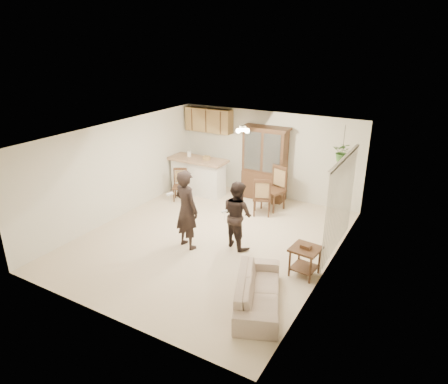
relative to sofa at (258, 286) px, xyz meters
The scene contains 23 objects.
floor 2.65m from the sofa, 140.52° to the left, with size 6.50×6.50×0.00m, color beige.
ceiling 3.38m from the sofa, 140.52° to the left, with size 5.50×6.50×0.02m, color white.
wall_back 5.39m from the sofa, 112.39° to the left, with size 5.50×0.02×2.50m, color beige.
wall_front 2.72m from the sofa, 142.06° to the right, with size 5.50×0.02×2.50m, color beige.
wall_left 5.14m from the sofa, 160.74° to the left, with size 0.02×6.50×2.50m, color beige.
wall_right 2.02m from the sofa, 66.58° to the left, with size 0.02×6.50×2.50m, color beige.
breakfast_bar 5.59m from the sofa, 133.96° to the left, with size 1.60×0.55×1.00m, color white.
bar_top 5.63m from the sofa, 133.96° to the left, with size 1.75×0.70×0.08m, color tan.
upper_cabinets 6.39m from the sofa, 129.64° to the left, with size 1.50×0.34×0.70m, color olive.
vertical_blinds 2.76m from the sofa, 75.11° to the left, with size 0.06×2.30×2.10m, color beige, non-canonical shape.
ceiling_fixture 3.96m from the sofa, 122.48° to the left, with size 0.36×0.36×0.20m, color #FFEDBF, non-canonical shape.
hanging_plant 4.34m from the sofa, 86.16° to the left, with size 0.43×0.37×0.48m, color #265321.
plant_cord 4.46m from the sofa, 86.16° to the left, with size 0.01×0.01×0.65m, color #29241E.
sofa is the anchor object (origin of this frame).
adult 2.60m from the sofa, 153.91° to the left, with size 0.66×0.43×1.80m, color black.
child 2.17m from the sofa, 127.91° to the left, with size 0.66×0.51×1.35m, color black.
china_hutch 5.08m from the sofa, 113.35° to the left, with size 1.35×0.53×2.12m.
side_table 1.37m from the sofa, 73.22° to the left, with size 0.60×0.60×0.67m.
chair_bar 5.20m from the sofa, 140.82° to the left, with size 0.56×0.56×0.92m.
chair_hutch_left 4.29m from the sofa, 109.82° to the left, with size 0.66×0.66×1.20m.
chair_hutch_right 3.88m from the sofa, 113.74° to the left, with size 0.60×0.60×1.05m.
controller_adult 2.70m from the sofa, 163.48° to the left, with size 0.05×0.16×0.05m, color white.
controller_child 2.08m from the sofa, 136.95° to the left, with size 0.04×0.13×0.04m, color white.
Camera 1 is at (4.44, -7.09, 4.44)m, focal length 32.00 mm.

